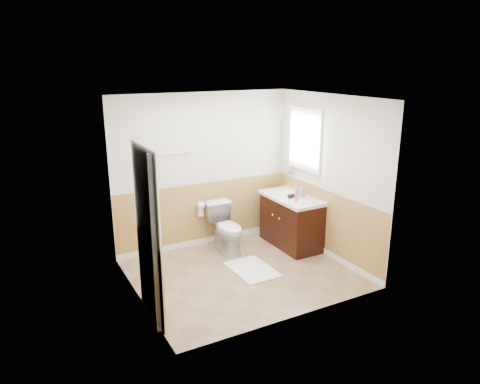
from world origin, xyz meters
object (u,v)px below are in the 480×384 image
toilet (227,228)px  vanity_cabinet (291,222)px  lotion_bottle (296,194)px  soap_dispenser (302,191)px  bath_mat (252,270)px

toilet → vanity_cabinet: 1.08m
vanity_cabinet → lotion_bottle: (-0.10, -0.25, 0.56)m
soap_dispenser → lotion_bottle: bearing=-143.8°
toilet → lotion_bottle: size_ratio=3.49×
vanity_cabinet → lotion_bottle: size_ratio=5.00×
lotion_bottle → soap_dispenser: (0.22, 0.16, -0.02)m
lotion_bottle → soap_dispenser: size_ratio=1.16×
bath_mat → soap_dispenser: bearing=20.2°
toilet → bath_mat: bearing=-91.2°
toilet → soap_dispenser: size_ratio=4.06×
toilet → bath_mat: 0.91m
vanity_cabinet → bath_mat: bearing=-153.5°
bath_mat → soap_dispenser: (1.16, 0.42, 0.93)m
bath_mat → vanity_cabinet: 1.22m
lotion_bottle → soap_dispenser: 0.27m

